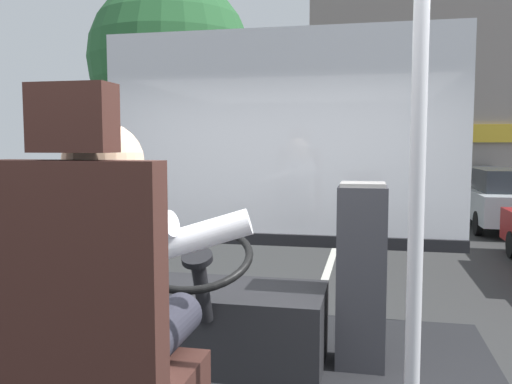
{
  "coord_description": "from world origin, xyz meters",
  "views": [
    {
      "loc": [
        0.61,
        -2.01,
        2.0
      ],
      "look_at": [
        -0.03,
        1.05,
        1.72
      ],
      "focal_mm": 37.66,
      "sensor_mm": 36.0,
      "label": 1
    }
  ],
  "objects_px": {
    "parked_car_silver": "(508,197)",
    "parked_car_charcoal": "(458,176)",
    "driver_seat": "(99,351)",
    "fare_box": "(361,275)",
    "parked_car_white": "(469,184)",
    "handrail_pole": "(417,170)",
    "steering_console": "(221,322)",
    "bus_driver": "(115,280)"
  },
  "relations": [
    {
      "from": "handrail_pole",
      "to": "fare_box",
      "type": "bearing_deg",
      "value": 97.31
    },
    {
      "from": "parked_car_silver",
      "to": "parked_car_white",
      "type": "distance_m",
      "value": 5.42
    },
    {
      "from": "parked_car_charcoal",
      "to": "parked_car_white",
      "type": "bearing_deg",
      "value": -94.65
    },
    {
      "from": "parked_car_charcoal",
      "to": "fare_box",
      "type": "bearing_deg",
      "value": -100.0
    },
    {
      "from": "steering_console",
      "to": "parked_car_charcoal",
      "type": "xyz_separation_m",
      "value": [
        4.46,
        21.27,
        -0.41
      ]
    },
    {
      "from": "driver_seat",
      "to": "parked_car_silver",
      "type": "relative_size",
      "value": 0.31
    },
    {
      "from": "parked_car_white",
      "to": "parked_car_charcoal",
      "type": "relative_size",
      "value": 0.97
    },
    {
      "from": "driver_seat",
      "to": "parked_car_white",
      "type": "height_order",
      "value": "driver_seat"
    },
    {
      "from": "driver_seat",
      "to": "fare_box",
      "type": "bearing_deg",
      "value": 62.89
    },
    {
      "from": "fare_box",
      "to": "bus_driver",
      "type": "bearing_deg",
      "value": -119.04
    },
    {
      "from": "bus_driver",
      "to": "parked_car_white",
      "type": "xyz_separation_m",
      "value": [
        4.07,
        17.63,
        -0.92
      ]
    },
    {
      "from": "bus_driver",
      "to": "handrail_pole",
      "type": "xyz_separation_m",
      "value": [
        0.89,
        0.06,
        0.35
      ]
    },
    {
      "from": "bus_driver",
      "to": "handrail_pole",
      "type": "distance_m",
      "value": 0.96
    },
    {
      "from": "fare_box",
      "to": "parked_car_silver",
      "type": "bearing_deg",
      "value": 73.12
    },
    {
      "from": "driver_seat",
      "to": "parked_car_white",
      "type": "distance_m",
      "value": 18.22
    },
    {
      "from": "parked_car_charcoal",
      "to": "handrail_pole",
      "type": "bearing_deg",
      "value": -99.05
    },
    {
      "from": "fare_box",
      "to": "driver_seat",
      "type": "bearing_deg",
      "value": -117.11
    },
    {
      "from": "driver_seat",
      "to": "steering_console",
      "type": "bearing_deg",
      "value": 90.0
    },
    {
      "from": "steering_console",
      "to": "bus_driver",
      "type": "bearing_deg",
      "value": -90.0
    },
    {
      "from": "bus_driver",
      "to": "parked_car_silver",
      "type": "height_order",
      "value": "bus_driver"
    },
    {
      "from": "steering_console",
      "to": "parked_car_white",
      "type": "distance_m",
      "value": 16.93
    },
    {
      "from": "fare_box",
      "to": "parked_car_silver",
      "type": "distance_m",
      "value": 11.4
    },
    {
      "from": "parked_car_silver",
      "to": "parked_car_white",
      "type": "relative_size",
      "value": 0.99
    },
    {
      "from": "steering_console",
      "to": "handrail_pole",
      "type": "height_order",
      "value": "handrail_pole"
    },
    {
      "from": "driver_seat",
      "to": "handrail_pole",
      "type": "relative_size",
      "value": 0.6
    },
    {
      "from": "steering_console",
      "to": "parked_car_white",
      "type": "xyz_separation_m",
      "value": [
        4.07,
        16.43,
        -0.39
      ]
    },
    {
      "from": "parked_car_white",
      "to": "parked_car_charcoal",
      "type": "height_order",
      "value": "parked_car_white"
    },
    {
      "from": "parked_car_charcoal",
      "to": "steering_console",
      "type": "bearing_deg",
      "value": -101.85
    },
    {
      "from": "bus_driver",
      "to": "parked_car_charcoal",
      "type": "xyz_separation_m",
      "value": [
        4.46,
        22.48,
        -0.94
      ]
    },
    {
      "from": "steering_console",
      "to": "driver_seat",
      "type": "bearing_deg",
      "value": -90.0
    },
    {
      "from": "driver_seat",
      "to": "parked_car_charcoal",
      "type": "relative_size",
      "value": 0.3
    },
    {
      "from": "steering_console",
      "to": "handrail_pole",
      "type": "bearing_deg",
      "value": -51.92
    },
    {
      "from": "bus_driver",
      "to": "parked_car_charcoal",
      "type": "height_order",
      "value": "bus_driver"
    },
    {
      "from": "driver_seat",
      "to": "parked_car_charcoal",
      "type": "distance_m",
      "value": 23.04
    },
    {
      "from": "parked_car_white",
      "to": "handrail_pole",
      "type": "bearing_deg",
      "value": -100.25
    },
    {
      "from": "handrail_pole",
      "to": "bus_driver",
      "type": "bearing_deg",
      "value": -175.98
    },
    {
      "from": "bus_driver",
      "to": "steering_console",
      "type": "bearing_deg",
      "value": 90.0
    },
    {
      "from": "parked_car_silver",
      "to": "parked_car_charcoal",
      "type": "relative_size",
      "value": 0.96
    },
    {
      "from": "fare_box",
      "to": "parked_car_white",
      "type": "height_order",
      "value": "fare_box"
    },
    {
      "from": "driver_seat",
      "to": "fare_box",
      "type": "xyz_separation_m",
      "value": [
        0.73,
        1.43,
        -0.08
      ]
    },
    {
      "from": "driver_seat",
      "to": "handrail_pole",
      "type": "xyz_separation_m",
      "value": [
        0.89,
        0.17,
        0.53
      ]
    },
    {
      "from": "fare_box",
      "to": "parked_car_charcoal",
      "type": "height_order",
      "value": "fare_box"
    }
  ]
}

